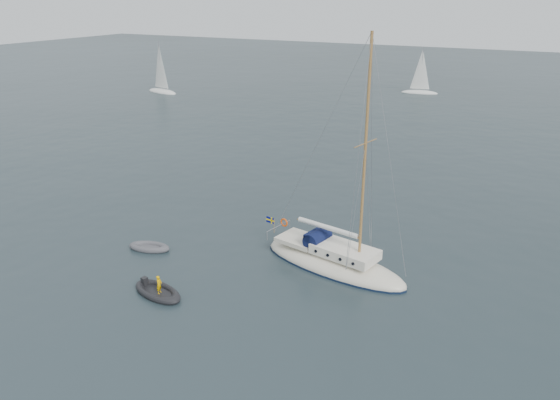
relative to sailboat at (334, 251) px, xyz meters
The scene contains 6 objects.
ground 4.14m from the sailboat, 160.58° to the right, with size 300.00×300.00×0.00m, color black.
sailboat is the anchor object (origin of this frame).
dinghy 12.33m from the sailboat, 164.15° to the right, with size 2.85×1.29×0.41m.
rib 10.85m from the sailboat, 134.81° to the right, with size 3.48×1.58×1.27m.
distant_yacht_a 67.22m from the sailboat, 137.78° to the left, with size 6.74×3.59×8.93m.
distant_yacht_c 65.38m from the sailboat, 99.38° to the left, with size 6.01×3.20×7.96m.
Camera 1 is at (14.68, -27.09, 16.06)m, focal length 35.00 mm.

